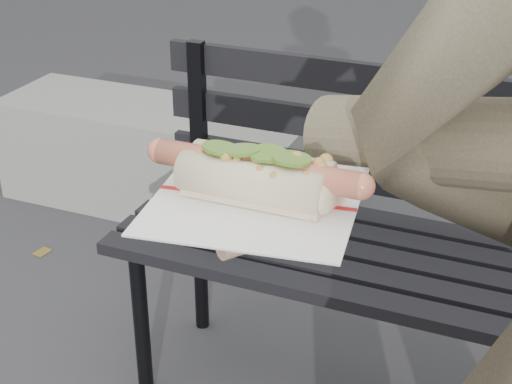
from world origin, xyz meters
TOP-DOWN VIEW (x-y plane):
  - park_bench at (0.03, 0.91)m, footprint 1.50×0.44m
  - concrete_block at (-1.15, 1.67)m, footprint 1.20×0.40m
  - held_hotdog at (0.21, -0.05)m, footprint 0.62×0.33m

SIDE VIEW (x-z plane):
  - concrete_block at x=-1.15m, z-range 0.00..0.40m
  - park_bench at x=0.03m, z-range 0.08..0.96m
  - held_hotdog at x=0.21m, z-range 1.05..1.24m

